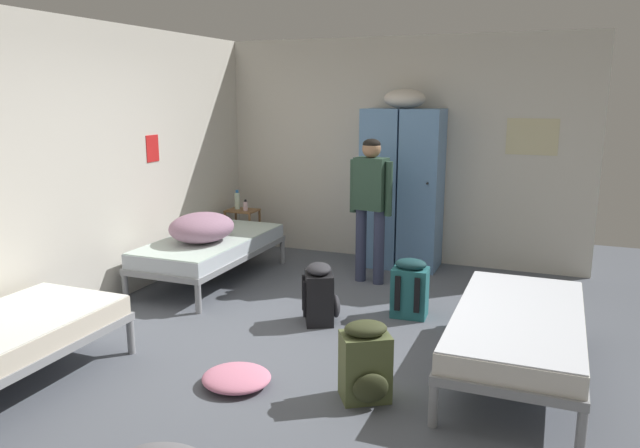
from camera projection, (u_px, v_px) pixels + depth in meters
name	position (u px, v px, depth m)	size (l,w,h in m)	color
ground_plane	(307.00, 343.00, 4.99)	(8.97, 8.97, 0.00)	#565B66
room_backdrop	(246.00, 160.00, 6.29)	(4.49, 5.66, 2.67)	beige
locker_bank	(402.00, 185.00, 7.02)	(0.90, 0.55, 2.07)	#5B84B2
shelf_unit	(243.00, 227.00, 7.72)	(0.38, 0.30, 0.57)	brown
bed_right	(518.00, 326.00, 4.34)	(0.90, 1.90, 0.49)	gray
bed_left_rear	(211.00, 247.00, 6.57)	(0.90, 1.90, 0.49)	gray
bedding_heap	(202.00, 227.00, 6.33)	(0.65, 0.75, 0.30)	gray
person_traveler	(371.00, 197.00, 6.40)	(0.49, 0.25, 1.56)	#2D334C
water_bottle	(237.00, 200.00, 7.70)	(0.07, 0.07, 0.25)	silver
lotion_bottle	(245.00, 206.00, 7.60)	(0.06, 0.06, 0.14)	beige
backpack_olive	(366.00, 363.00, 4.02)	(0.40, 0.41, 0.55)	#566038
backpack_teal	(410.00, 289.00, 5.54)	(0.33, 0.35, 0.55)	#23666B
backpack_black	(320.00, 295.00, 5.39)	(0.41, 0.39, 0.55)	black
clothes_pile_pink	(237.00, 378.00, 4.25)	(0.49, 0.47, 0.11)	pink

